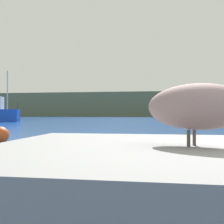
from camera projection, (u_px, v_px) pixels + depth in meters
hillside_backdrop at (168, 105)px, 75.85m from camera, size 140.00×11.21×6.16m
pier_dock at (197, 190)px, 2.49m from camera, size 3.62×2.71×0.74m
pelican at (199, 105)px, 2.48m from camera, size 1.22×0.75×0.81m
mooring_buoy at (0, 135)px, 9.68m from camera, size 0.56×0.56×0.56m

